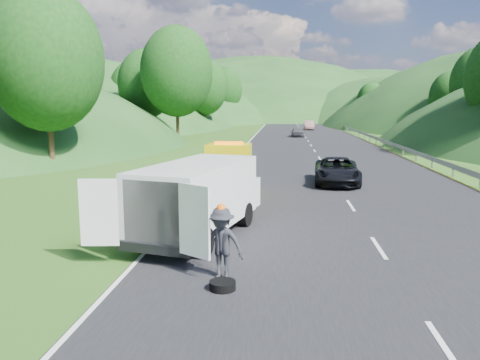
# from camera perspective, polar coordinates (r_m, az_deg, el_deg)

# --- Properties ---
(ground) EXTENTS (320.00, 320.00, 0.00)m
(ground) POSITION_cam_1_polar(r_m,az_deg,el_deg) (16.51, 4.86, -5.93)
(ground) COLOR #38661E
(ground) RESTS_ON ground
(road_surface) EXTENTS (14.00, 200.00, 0.02)m
(road_surface) POSITION_cam_1_polar(r_m,az_deg,el_deg) (56.18, 8.31, 4.72)
(road_surface) COLOR black
(road_surface) RESTS_ON ground
(guardrail) EXTENTS (0.06, 140.00, 1.52)m
(guardrail) POSITION_cam_1_polar(r_m,az_deg,el_deg) (69.33, 13.85, 5.38)
(guardrail) COLOR gray
(guardrail) RESTS_ON ground
(tree_line_left) EXTENTS (14.00, 140.00, 14.00)m
(tree_line_left) POSITION_cam_1_polar(r_m,az_deg,el_deg) (78.42, -8.82, 5.95)
(tree_line_left) COLOR #215318
(tree_line_left) RESTS_ON ground
(tree_line_right) EXTENTS (14.00, 140.00, 14.00)m
(tree_line_right) POSITION_cam_1_polar(r_m,az_deg,el_deg) (79.44, 22.18, 5.42)
(tree_line_right) COLOR #215318
(tree_line_right) RESTS_ON ground
(hills_backdrop) EXTENTS (201.00, 288.60, 44.00)m
(hills_backdrop) POSITION_cam_1_polar(r_m,az_deg,el_deg) (150.84, 7.83, 7.48)
(hills_backdrop) COLOR #2D5B23
(hills_backdrop) RESTS_ON ground
(tow_truck) EXTENTS (2.32, 5.90, 2.52)m
(tow_truck) POSITION_cam_1_polar(r_m,az_deg,el_deg) (21.91, -1.75, 1.15)
(tow_truck) COLOR black
(tow_truck) RESTS_ON ground
(white_van) EXTENTS (4.53, 7.38, 2.44)m
(white_van) POSITION_cam_1_polar(r_m,az_deg,el_deg) (15.24, -4.97, -1.87)
(white_van) COLOR black
(white_van) RESTS_ON ground
(woman) EXTENTS (0.62, 0.71, 1.63)m
(woman) POSITION_cam_1_polar(r_m,az_deg,el_deg) (18.50, -3.22, -4.25)
(woman) COLOR silver
(woman) RESTS_ON ground
(child) EXTENTS (0.48, 0.39, 0.92)m
(child) POSITION_cam_1_polar(r_m,az_deg,el_deg) (15.87, -5.49, -6.56)
(child) COLOR tan
(child) RESTS_ON ground
(worker) EXTENTS (1.31, 0.95, 1.81)m
(worker) POSITION_cam_1_polar(r_m,az_deg,el_deg) (11.87, -2.26, -12.03)
(worker) COLOR black
(worker) RESTS_ON ground
(suitcase) EXTENTS (0.42, 0.31, 0.61)m
(suitcase) POSITION_cam_1_polar(r_m,az_deg,el_deg) (17.29, -8.67, -4.28)
(suitcase) COLOR brown
(suitcase) RESTS_ON ground
(spare_tire) EXTENTS (0.63, 0.63, 0.20)m
(spare_tire) POSITION_cam_1_polar(r_m,az_deg,el_deg) (11.25, -2.14, -13.27)
(spare_tire) COLOR black
(spare_tire) RESTS_ON ground
(passing_suv) EXTENTS (2.67, 5.24, 1.42)m
(passing_suv) POSITION_cam_1_polar(r_m,az_deg,el_deg) (26.15, 11.68, -0.46)
(passing_suv) COLOR black
(passing_suv) RESTS_ON ground
(dist_car_a) EXTENTS (1.63, 4.04, 1.38)m
(dist_car_a) POSITION_cam_1_polar(r_m,az_deg,el_deg) (63.70, 7.03, 5.26)
(dist_car_a) COLOR #414145
(dist_car_a) RESTS_ON ground
(dist_car_b) EXTENTS (1.63, 4.68, 1.54)m
(dist_car_b) POSITION_cam_1_polar(r_m,az_deg,el_deg) (81.18, 8.39, 6.06)
(dist_car_b) COLOR #825659
(dist_car_b) RESTS_ON ground
(dist_car_c) EXTENTS (2.09, 5.14, 1.49)m
(dist_car_c) POSITION_cam_1_polar(r_m,az_deg,el_deg) (109.34, 7.53, 6.86)
(dist_car_c) COLOR #A35A51
(dist_car_c) RESTS_ON ground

